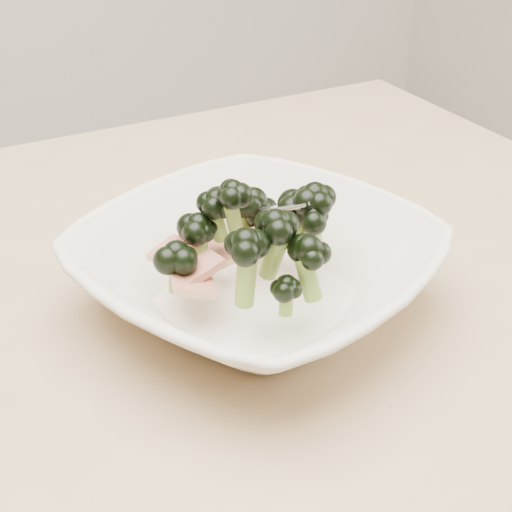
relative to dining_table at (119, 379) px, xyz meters
name	(u,v)px	position (x,y,z in m)	size (l,w,h in m)	color
dining_table	(119,379)	(0.00, 0.00, 0.00)	(1.20, 0.80, 0.75)	tan
broccoli_dish	(256,264)	(0.12, -0.07, 0.14)	(0.39, 0.39, 0.12)	silver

